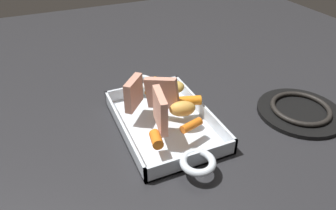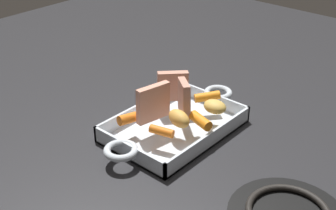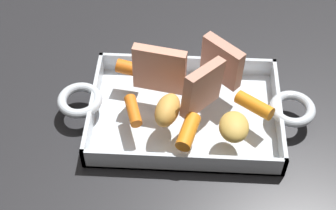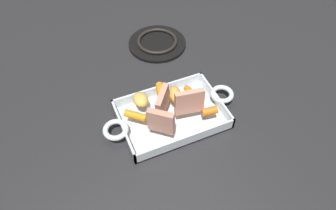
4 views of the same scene
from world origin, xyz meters
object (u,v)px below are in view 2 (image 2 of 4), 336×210
object	(u,v)px
roast_slice_outer	(184,98)
potato_corner	(215,107)
baby_carrot_southwest	(128,119)
baby_carrot_southeast	(162,131)
baby_carrot_center_left	(207,97)
baby_carrot_long	(200,121)
roast_slice_thick	(173,86)
potato_near_roast	(179,118)
roast_slice_thin	(153,103)
roasting_dish	(175,126)

from	to	relation	value
roast_slice_outer	potato_corner	bearing A→B (deg)	131.97
baby_carrot_southwest	baby_carrot_southeast	distance (m)	0.09
potato_corner	baby_carrot_center_left	bearing A→B (deg)	-125.24
roast_slice_outer	baby_carrot_long	bearing A→B (deg)	73.00
potato_corner	baby_carrot_southeast	bearing A→B (deg)	-10.29
roast_slice_thick	baby_carrot_southwest	size ratio (longest dim) A/B	1.67
baby_carrot_southeast	baby_carrot_center_left	bearing A→B (deg)	-174.01
baby_carrot_southeast	potato_near_roast	distance (m)	0.05
roast_slice_thick	potato_corner	distance (m)	0.11
roast_slice_thin	potato_near_roast	bearing A→B (deg)	104.35
baby_carrot_center_left	baby_carrot_long	world-z (taller)	same
roasting_dish	potato_near_roast	xyz separation A→B (m)	(0.03, 0.03, 0.05)
roast_slice_thin	potato_corner	xyz separation A→B (m)	(-0.11, 0.08, -0.03)
baby_carrot_southwest	potato_near_roast	bearing A→B (deg)	126.05
roast_slice_thin	baby_carrot_southeast	xyz separation A→B (m)	(0.04, 0.06, -0.03)
roast_slice_outer	potato_corner	distance (m)	0.07
roast_slice_thin	baby_carrot_long	bearing A→B (deg)	116.65
potato_near_roast	roast_slice_thick	bearing A→B (deg)	-132.48
roast_slice_thick	roast_slice_thin	bearing A→B (deg)	15.90
baby_carrot_southwest	baby_carrot_southeast	world-z (taller)	baby_carrot_southwest
baby_carrot_southeast	roast_slice_outer	bearing A→B (deg)	-166.36
roast_slice_thin	baby_carrot_southwest	size ratio (longest dim) A/B	1.90
baby_carrot_center_left	potato_near_roast	world-z (taller)	potato_near_roast
roasting_dish	baby_carrot_long	size ratio (longest dim) A/B	7.18
roast_slice_thin	roast_slice_outer	bearing A→B (deg)	154.14
roasting_dish	potato_near_roast	bearing A→B (deg)	52.70
baby_carrot_southwest	baby_carrot_long	xyz separation A→B (m)	(-0.10, 0.12, 0.00)
roasting_dish	potato_corner	bearing A→B (deg)	140.95
roast_slice_thick	potato_near_roast	size ratio (longest dim) A/B	1.19
potato_corner	roast_slice_outer	bearing A→B (deg)	-48.03
roast_slice_outer	baby_carrot_southeast	world-z (taller)	roast_slice_outer
roast_slice_thin	roast_slice_outer	xyz separation A→B (m)	(-0.07, 0.03, -0.00)
roast_slice_thick	potato_corner	world-z (taller)	roast_slice_thick
roast_slice_thin	baby_carrot_long	world-z (taller)	roast_slice_thin
roasting_dish	baby_carrot_southeast	size ratio (longest dim) A/B	7.74
baby_carrot_southwest	potato_near_roast	xyz separation A→B (m)	(-0.07, 0.09, 0.01)
baby_carrot_center_left	potato_corner	size ratio (longest dim) A/B	1.11
roast_slice_outer	baby_carrot_center_left	size ratio (longest dim) A/B	1.24
roast_slice_outer	baby_carrot_center_left	bearing A→B (deg)	175.82
baby_carrot_center_left	potato_corner	world-z (taller)	potato_corner
roasting_dish	baby_carrot_center_left	distance (m)	0.11
baby_carrot_southwest	baby_carrot_long	size ratio (longest dim) A/B	0.76
roasting_dish	roast_slice_outer	xyz separation A→B (m)	(-0.02, 0.01, 0.06)
roasting_dish	baby_carrot_southeast	bearing A→B (deg)	21.56
potato_near_roast	baby_carrot_center_left	bearing A→B (deg)	-170.16
roast_slice_thick	baby_carrot_long	xyz separation A→B (m)	(0.05, 0.12, -0.02)
potato_corner	potato_near_roast	bearing A→B (deg)	-13.63
baby_carrot_southeast	baby_carrot_long	world-z (taller)	baby_carrot_long
roasting_dish	baby_carrot_center_left	size ratio (longest dim) A/B	6.65
roast_slice_thick	baby_carrot_long	size ratio (longest dim) A/B	1.28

